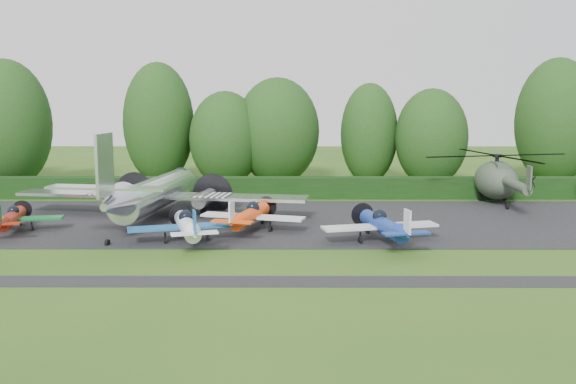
{
  "coord_description": "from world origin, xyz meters",
  "views": [
    {
      "loc": [
        3.9,
        -38.6,
        9.87
      ],
      "look_at": [
        3.77,
        8.74,
        2.5
      ],
      "focal_mm": 40.0,
      "sensor_mm": 36.0,
      "label": 1
    }
  ],
  "objects_px": {
    "light_plane_red": "(12,218)",
    "light_plane_orange": "(250,215)",
    "helicopter": "(496,177)",
    "light_plane_white": "(187,225)",
    "transport_plane": "(155,193)",
    "light_plane_blue": "(383,225)"
  },
  "relations": [
    {
      "from": "helicopter",
      "to": "light_plane_blue",
      "type": "bearing_deg",
      "value": -129.9
    },
    {
      "from": "transport_plane",
      "to": "light_plane_blue",
      "type": "xyz_separation_m",
      "value": [
        16.63,
        -7.9,
        -0.86
      ]
    },
    {
      "from": "light_plane_orange",
      "to": "light_plane_red",
      "type": "bearing_deg",
      "value": 165.42
    },
    {
      "from": "light_plane_red",
      "to": "light_plane_orange",
      "type": "xyz_separation_m",
      "value": [
        16.87,
        0.31,
        0.13
      ]
    },
    {
      "from": "transport_plane",
      "to": "helicopter",
      "type": "xyz_separation_m",
      "value": [
        29.11,
        8.07,
        0.25
      ]
    },
    {
      "from": "light_plane_blue",
      "to": "light_plane_orange",
      "type": "bearing_deg",
      "value": 171.83
    },
    {
      "from": "light_plane_orange",
      "to": "helicopter",
      "type": "distance_m",
      "value": 24.8
    },
    {
      "from": "light_plane_white",
      "to": "light_plane_blue",
      "type": "height_order",
      "value": "light_plane_blue"
    },
    {
      "from": "transport_plane",
      "to": "light_plane_orange",
      "type": "xyz_separation_m",
      "value": [
        7.68,
        -4.35,
        -0.9
      ]
    },
    {
      "from": "transport_plane",
      "to": "light_plane_red",
      "type": "bearing_deg",
      "value": -161.82
    },
    {
      "from": "transport_plane",
      "to": "light_plane_white",
      "type": "relative_size",
      "value": 2.95
    },
    {
      "from": "light_plane_red",
      "to": "light_plane_white",
      "type": "height_order",
      "value": "light_plane_white"
    },
    {
      "from": "transport_plane",
      "to": "light_plane_blue",
      "type": "distance_m",
      "value": 18.43
    },
    {
      "from": "light_plane_red",
      "to": "light_plane_orange",
      "type": "relative_size",
      "value": 0.89
    },
    {
      "from": "light_plane_red",
      "to": "light_plane_blue",
      "type": "relative_size",
      "value": 0.86
    },
    {
      "from": "light_plane_white",
      "to": "light_plane_red",
      "type": "bearing_deg",
      "value": -177.91
    },
    {
      "from": "transport_plane",
      "to": "helicopter",
      "type": "bearing_deg",
      "value": 6.79
    },
    {
      "from": "light_plane_white",
      "to": "helicopter",
      "type": "relative_size",
      "value": 0.5
    },
    {
      "from": "light_plane_orange",
      "to": "helicopter",
      "type": "xyz_separation_m",
      "value": [
        21.44,
        12.42,
        1.15
      ]
    },
    {
      "from": "light_plane_red",
      "to": "light_plane_white",
      "type": "bearing_deg",
      "value": -2.99
    },
    {
      "from": "transport_plane",
      "to": "light_plane_white",
      "type": "distance_m",
      "value": 8.79
    },
    {
      "from": "transport_plane",
      "to": "light_plane_orange",
      "type": "height_order",
      "value": "transport_plane"
    }
  ]
}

